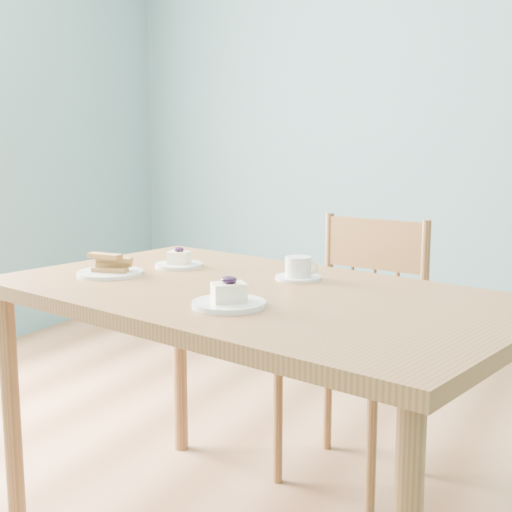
{
  "coord_description": "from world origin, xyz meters",
  "views": [
    {
      "loc": [
        0.65,
        -1.93,
        1.19
      ],
      "look_at": [
        -0.23,
        -0.2,
        0.86
      ],
      "focal_mm": 50.0,
      "sensor_mm": 36.0,
      "label": 1
    }
  ],
  "objects_px": {
    "dining_chair": "(355,348)",
    "coffee_cup": "(299,270)",
    "dining_table": "(254,317)",
    "biscotti_plate": "(110,268)",
    "cheesecake_plate_near": "(229,299)",
    "cheesecake_plate_far": "(179,262)"
  },
  "relations": [
    {
      "from": "dining_chair",
      "to": "coffee_cup",
      "type": "distance_m",
      "value": 0.54
    },
    {
      "from": "dining_table",
      "to": "biscotti_plate",
      "type": "xyz_separation_m",
      "value": [
        -0.48,
        -0.01,
        0.1
      ]
    },
    {
      "from": "dining_table",
      "to": "cheesecake_plate_near",
      "type": "bearing_deg",
      "value": -66.8
    },
    {
      "from": "cheesecake_plate_near",
      "to": "biscotti_plate",
      "type": "bearing_deg",
      "value": 159.38
    },
    {
      "from": "dining_table",
      "to": "coffee_cup",
      "type": "bearing_deg",
      "value": 87.02
    },
    {
      "from": "coffee_cup",
      "to": "biscotti_plate",
      "type": "bearing_deg",
      "value": -165.75
    },
    {
      "from": "dining_chair",
      "to": "biscotti_plate",
      "type": "xyz_separation_m",
      "value": [
        -0.57,
        -0.61,
        0.33
      ]
    },
    {
      "from": "cheesecake_plate_far",
      "to": "biscotti_plate",
      "type": "xyz_separation_m",
      "value": [
        -0.11,
        -0.2,
        0.0
      ]
    },
    {
      "from": "cheesecake_plate_near",
      "to": "cheesecake_plate_far",
      "type": "relative_size",
      "value": 1.19
    },
    {
      "from": "dining_table",
      "to": "dining_chair",
      "type": "relative_size",
      "value": 1.76
    },
    {
      "from": "coffee_cup",
      "to": "cheesecake_plate_near",
      "type": "bearing_deg",
      "value": -97.77
    },
    {
      "from": "cheesecake_plate_near",
      "to": "coffee_cup",
      "type": "xyz_separation_m",
      "value": [
        0.02,
        0.39,
        0.01
      ]
    },
    {
      "from": "dining_table",
      "to": "coffee_cup",
      "type": "relative_size",
      "value": 12.0
    },
    {
      "from": "biscotti_plate",
      "to": "dining_table",
      "type": "bearing_deg",
      "value": 1.06
    },
    {
      "from": "dining_table",
      "to": "dining_chair",
      "type": "bearing_deg",
      "value": 94.58
    },
    {
      "from": "cheesecake_plate_near",
      "to": "cheesecake_plate_far",
      "type": "height_order",
      "value": "cheesecake_plate_near"
    },
    {
      "from": "cheesecake_plate_far",
      "to": "biscotti_plate",
      "type": "relative_size",
      "value": 0.77
    },
    {
      "from": "cheesecake_plate_far",
      "to": "coffee_cup",
      "type": "height_order",
      "value": "coffee_cup"
    },
    {
      "from": "dining_table",
      "to": "dining_chair",
      "type": "height_order",
      "value": "dining_chair"
    },
    {
      "from": "biscotti_plate",
      "to": "dining_chair",
      "type": "bearing_deg",
      "value": 46.81
    },
    {
      "from": "coffee_cup",
      "to": "biscotti_plate",
      "type": "distance_m",
      "value": 0.57
    },
    {
      "from": "cheesecake_plate_far",
      "to": "coffee_cup",
      "type": "distance_m",
      "value": 0.42
    }
  ]
}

